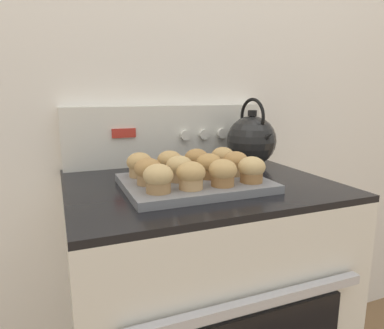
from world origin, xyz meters
TOP-DOWN VIEW (x-y plane):
  - wall_back at (0.00, 0.67)m, footprint 8.00×0.05m
  - stove_range at (0.00, 0.33)m, footprint 0.76×0.66m
  - control_panel at (0.00, 0.62)m, footprint 0.75×0.07m
  - muffin_pan at (-0.03, 0.27)m, footprint 0.39×0.30m
  - muffin_r0_c0 at (-0.16, 0.19)m, footprint 0.07×0.07m
  - muffin_r0_c1 at (-0.08, 0.19)m, footprint 0.07×0.07m
  - muffin_r0_c2 at (0.01, 0.18)m, footprint 0.07×0.07m
  - muffin_r0_c3 at (0.10, 0.19)m, footprint 0.07×0.07m
  - muffin_r1_c0 at (-0.17, 0.27)m, footprint 0.07×0.07m
  - muffin_r1_c1 at (-0.08, 0.27)m, footprint 0.07×0.07m
  - muffin_r1_c2 at (0.01, 0.27)m, footprint 0.07×0.07m
  - muffin_r1_c3 at (0.10, 0.28)m, footprint 0.07×0.07m
  - muffin_r2_c0 at (-0.17, 0.36)m, footprint 0.07×0.07m
  - muffin_r2_c1 at (-0.08, 0.36)m, footprint 0.07×0.07m
  - muffin_r2_c2 at (0.01, 0.36)m, footprint 0.07×0.07m
  - muffin_r2_c3 at (0.10, 0.36)m, footprint 0.07×0.07m
  - tea_kettle at (0.27, 0.47)m, footprint 0.18×0.21m

SIDE VIEW (x-z plane):
  - stove_range at x=0.00m, z-range 0.00..0.90m
  - muffin_pan at x=-0.03m, z-range 0.90..0.92m
  - muffin_r0_c0 at x=-0.16m, z-range 0.92..0.99m
  - muffin_r0_c1 at x=-0.08m, z-range 0.92..0.99m
  - muffin_r0_c2 at x=0.01m, z-range 0.92..0.99m
  - muffin_r0_c3 at x=0.10m, z-range 0.92..0.99m
  - muffin_r1_c0 at x=-0.17m, z-range 0.92..0.99m
  - muffin_r1_c1 at x=-0.08m, z-range 0.92..0.99m
  - muffin_r1_c2 at x=0.01m, z-range 0.92..0.99m
  - muffin_r1_c3 at x=0.10m, z-range 0.92..0.99m
  - muffin_r2_c0 at x=-0.17m, z-range 0.92..0.99m
  - muffin_r2_c1 at x=-0.08m, z-range 0.92..0.99m
  - muffin_r2_c2 at x=0.01m, z-range 0.92..0.99m
  - muffin_r2_c3 at x=0.10m, z-range 0.92..0.99m
  - tea_kettle at x=0.27m, z-range 0.87..1.11m
  - control_panel at x=0.00m, z-range 0.90..1.11m
  - wall_back at x=0.00m, z-range 0.00..2.40m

